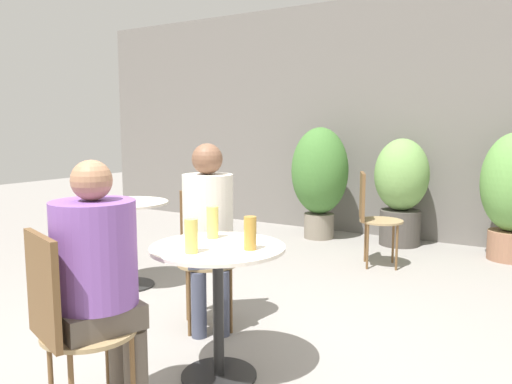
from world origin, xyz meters
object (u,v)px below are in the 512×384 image
Objects in this scene: cafe_table_far at (128,225)px; bistro_chair_0 at (207,245)px; cafe_table_near at (218,280)px; potted_plant_0 at (320,175)px; beer_glass_2 at (191,236)px; seated_person_0 at (208,221)px; bistro_chair_1 at (66,315)px; beer_glass_0 at (250,233)px; bistro_chair_2 at (371,210)px; seated_person_1 at (99,271)px; potted_plant_1 at (401,186)px; beer_glass_1 at (213,222)px.

bistro_chair_0 is (1.07, -0.29, 0.02)m from cafe_table_far.
potted_plant_0 is (-0.98, 3.54, 0.24)m from cafe_table_near.
beer_glass_2 is 0.13× the size of potted_plant_0.
seated_person_0 reaches higher than cafe_table_far.
bistro_chair_1 is 5.33× the size of beer_glass_0.
bistro_chair_2 is 3.28m from seated_person_1.
cafe_table_far is at bearing -32.65° from bistro_chair_1.
potted_plant_1 reaches higher than bistro_chair_1.
beer_glass_2 is (-0.01, -2.84, 0.27)m from bistro_chair_2.
potted_plant_0 reaches higher than bistro_chair_1.
seated_person_1 reaches higher than bistro_chair_1.
cafe_table_far is 1.95m from beer_glass_2.
seated_person_0 reaches higher than potted_plant_1.
beer_glass_1 is (-0.14, 0.14, 0.28)m from cafe_table_near.
seated_person_0 is at bearing -79.93° from potted_plant_0.
potted_plant_1 is at bearing -74.42° from bistro_chair_1.
seated_person_0 is (-0.44, 0.50, 0.20)m from cafe_table_near.
beer_glass_0 is (1.80, -0.89, 0.29)m from cafe_table_far.
cafe_table_near is at bearing -89.85° from potted_plant_1.
bistro_chair_1 reaches higher than cafe_table_far.
bistro_chair_1 is 4.38m from potted_plant_0.
beer_glass_1 is at bearing -91.24° from seated_person_0.
bistro_chair_0 is 3.13m from potted_plant_1.
seated_person_1 reaches higher than bistro_chair_0.
seated_person_1 is 0.99× the size of potted_plant_1.
seated_person_1 reaches higher than beer_glass_2.
cafe_table_near is at bearing -45.85° from beer_glass_1.
seated_person_1 is 0.49m from beer_glass_2.
bistro_chair_0 is 0.68× the size of potted_plant_0.
bistro_chair_0 is at bearing -56.51° from seated_person_1.
seated_person_1 is (0.22, -1.13, -0.03)m from seated_person_0.
cafe_table_near is 4.04× the size of beer_glass_1.
seated_person_0 is at bearing -59.93° from seated_person_1.
seated_person_0 is at bearing -19.10° from cafe_table_far.
potted_plant_0 is at bearing 58.93° from seated_person_0.
beer_glass_1 is 1.05× the size of beer_glass_2.
potted_plant_1 is (0.43, 3.20, -0.06)m from seated_person_0.
bistro_chair_1 is 5.33× the size of beer_glass_2.
cafe_table_near is at bearing -90.00° from bistro_chair_1.
bistro_chair_1 is at bearing -119.96° from beer_glass_0.
cafe_table_near is 0.60× the size of seated_person_1.
cafe_table_far is 0.60× the size of potted_plant_1.
cafe_table_near is at bearing -90.00° from seated_person_1.
seated_person_1 is 4.24m from potted_plant_0.
potted_plant_0 reaches higher than seated_person_0.
seated_person_1 is 0.78m from beer_glass_1.
potted_plant_1 is (0.26, 4.48, 0.14)m from bistro_chair_1.
beer_glass_0 is at bearing 5.95° from cafe_table_near.
bistro_chair_1 is 0.76× the size of seated_person_1.
bistro_chair_1 is 0.23m from seated_person_1.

